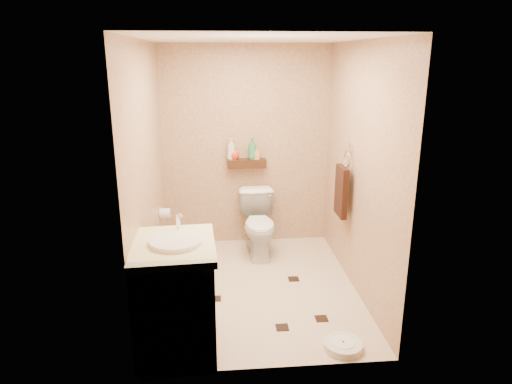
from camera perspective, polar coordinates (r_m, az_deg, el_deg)
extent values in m
plane|color=#C4AA90|center=(4.73, -0.08, -11.82)|extent=(2.50, 2.50, 0.00)
cube|color=tan|center=(5.51, -1.23, 5.60)|extent=(2.00, 0.04, 2.40)
cube|color=tan|center=(3.10, 1.93, -3.30)|extent=(2.00, 0.04, 2.40)
cube|color=tan|center=(4.32, -13.42, 2.04)|extent=(0.04, 2.50, 2.40)
cube|color=tan|center=(4.49, 12.75, 2.62)|extent=(0.04, 2.50, 2.40)
cube|color=white|center=(4.16, -0.10, 18.63)|extent=(2.00, 2.50, 0.02)
cube|color=#3D1F10|center=(5.47, -1.16, 3.59)|extent=(0.46, 0.14, 0.10)
cube|color=black|center=(4.55, -5.11, -13.14)|extent=(0.11, 0.11, 0.01)
cube|color=black|center=(4.90, 4.72, -10.78)|extent=(0.11, 0.11, 0.01)
cube|color=black|center=(4.12, 3.29, -16.54)|extent=(0.11, 0.11, 0.01)
cube|color=black|center=(5.22, -6.48, -9.01)|extent=(0.11, 0.11, 0.01)
cube|color=black|center=(4.27, 8.19, -15.39)|extent=(0.11, 0.11, 0.01)
cube|color=black|center=(5.28, 0.08, -8.62)|extent=(0.11, 0.11, 0.01)
imported|color=white|center=(5.34, 0.40, -4.05)|extent=(0.44, 0.74, 0.73)
cube|color=brown|center=(3.69, -9.92, -13.26)|extent=(0.61, 0.74, 0.86)
cube|color=beige|center=(3.49, -10.30, -6.72)|extent=(0.66, 0.78, 0.06)
cylinder|color=white|center=(3.48, -9.96, -6.22)|extent=(0.40, 0.40, 0.06)
cylinder|color=silver|center=(3.67, -9.72, -3.72)|extent=(0.03, 0.03, 0.13)
cylinder|color=silver|center=(3.92, 10.83, -18.33)|extent=(0.37, 0.37, 0.06)
cylinder|color=white|center=(3.90, 10.85, -17.96)|extent=(0.19, 0.19, 0.01)
cylinder|color=#1B6B6F|center=(5.68, -9.37, -6.37)|extent=(0.10, 0.10, 0.11)
cylinder|color=silver|center=(5.60, -9.47, -4.44)|extent=(0.02, 0.02, 0.32)
sphere|color=silver|center=(5.55, -9.54, -3.00)|extent=(0.07, 0.07, 0.07)
cube|color=silver|center=(4.68, 11.80, 5.51)|extent=(0.03, 0.06, 0.08)
torus|color=silver|center=(4.69, 11.31, 4.07)|extent=(0.02, 0.19, 0.19)
cube|color=black|center=(4.76, 10.61, 0.08)|extent=(0.06, 0.30, 0.52)
cylinder|color=silver|center=(5.10, -11.32, -2.61)|extent=(0.11, 0.11, 0.11)
cylinder|color=silver|center=(5.09, -11.80, -1.98)|extent=(0.04, 0.02, 0.02)
imported|color=beige|center=(5.42, -3.13, 5.42)|extent=(0.14, 0.14, 0.26)
imported|color=gold|center=(5.43, -2.86, 4.90)|extent=(0.08, 0.08, 0.16)
imported|color=red|center=(5.43, -2.76, 4.89)|extent=(0.17, 0.17, 0.16)
imported|color=#2B834C|center=(5.43, -0.45, 5.44)|extent=(0.13, 0.13, 0.26)
imported|color=#E27D4B|center=(5.45, 0.02, 4.95)|extent=(0.08, 0.08, 0.16)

